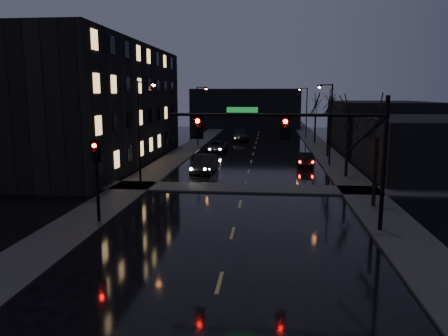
% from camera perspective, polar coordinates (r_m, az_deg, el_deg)
% --- Properties ---
extents(ground, '(160.00, 160.00, 0.00)m').
position_cam_1_polar(ground, '(15.33, -1.47, -17.79)').
color(ground, black).
rests_on(ground, ground).
extents(sidewalk_left, '(3.00, 140.00, 0.12)m').
position_cam_1_polar(sidewalk_left, '(50.05, -6.06, 1.59)').
color(sidewalk_left, '#2D2D2B').
rests_on(sidewalk_left, ground).
extents(sidewalk_right, '(3.00, 140.00, 0.12)m').
position_cam_1_polar(sidewalk_right, '(49.45, 13.60, 1.27)').
color(sidewalk_right, '#2D2D2B').
rests_on(sidewalk_right, ground).
extents(sidewalk_cross, '(40.00, 3.00, 0.12)m').
position_cam_1_polar(sidewalk_cross, '(32.79, 2.62, -2.66)').
color(sidewalk_cross, '#2D2D2B').
rests_on(sidewalk_cross, ground).
extents(apartment_block, '(12.00, 30.00, 12.00)m').
position_cam_1_polar(apartment_block, '(47.17, -17.12, 7.97)').
color(apartment_block, black).
rests_on(apartment_block, ground).
extents(commercial_right_near, '(10.00, 14.00, 5.00)m').
position_cam_1_polar(commercial_right_near, '(42.06, 24.88, 2.56)').
color(commercial_right_near, black).
rests_on(commercial_right_near, ground).
extents(commercial_right_far, '(12.00, 18.00, 6.00)m').
position_cam_1_polar(commercial_right_far, '(63.48, 19.80, 5.45)').
color(commercial_right_far, black).
rests_on(commercial_right_far, ground).
extents(far_block, '(22.00, 10.00, 8.00)m').
position_cam_1_polar(far_block, '(91.66, 2.87, 7.77)').
color(far_block, black).
rests_on(far_block, ground).
extents(signal_mast, '(11.11, 0.41, 7.00)m').
position_cam_1_polar(signal_mast, '(22.69, 11.12, 3.94)').
color(signal_mast, black).
rests_on(signal_mast, ground).
extents(signal_pole_left, '(0.35, 0.41, 4.53)m').
position_cam_1_polar(signal_pole_left, '(24.65, -16.32, -0.18)').
color(signal_pole_left, black).
rests_on(signal_pole_left, ground).
extents(tree_near, '(3.52, 3.52, 8.08)m').
position_cam_1_polar(tree_near, '(28.29, 19.58, 7.41)').
color(tree_near, black).
rests_on(tree_near, ground).
extents(tree_mid_a, '(3.30, 3.30, 7.58)m').
position_cam_1_polar(tree_mid_a, '(38.09, 16.00, 7.45)').
color(tree_mid_a, black).
rests_on(tree_mid_a, ground).
extents(tree_mid_b, '(3.74, 3.74, 8.59)m').
position_cam_1_polar(tree_mid_b, '(49.93, 13.64, 8.90)').
color(tree_mid_b, black).
rests_on(tree_mid_b, ground).
extents(tree_far, '(3.43, 3.43, 7.88)m').
position_cam_1_polar(tree_far, '(63.84, 11.93, 8.59)').
color(tree_far, black).
rests_on(tree_far, ground).
extents(streetlight_l_near, '(1.53, 0.28, 8.00)m').
position_cam_1_polar(streetlight_l_near, '(32.92, -10.72, 5.53)').
color(streetlight_l_near, black).
rests_on(streetlight_l_near, ground).
extents(streetlight_l_far, '(1.53, 0.28, 8.00)m').
position_cam_1_polar(streetlight_l_far, '(59.27, -3.28, 7.46)').
color(streetlight_l_far, black).
rests_on(streetlight_l_far, ground).
extents(streetlight_r_mid, '(1.53, 0.28, 8.00)m').
position_cam_1_polar(streetlight_r_mid, '(43.94, 13.52, 6.43)').
color(streetlight_r_mid, black).
rests_on(streetlight_r_mid, ground).
extents(streetlight_r_far, '(1.53, 0.28, 8.00)m').
position_cam_1_polar(streetlight_r_far, '(71.76, 10.57, 7.70)').
color(streetlight_r_far, black).
rests_on(streetlight_r_far, ground).
extents(oncoming_car_a, '(1.94, 4.31, 1.44)m').
position_cam_1_polar(oncoming_car_a, '(39.72, -2.91, 0.48)').
color(oncoming_car_a, black).
rests_on(oncoming_car_a, ground).
extents(oncoming_car_b, '(1.97, 4.90, 1.58)m').
position_cam_1_polar(oncoming_car_b, '(39.79, -2.49, 0.61)').
color(oncoming_car_b, black).
rests_on(oncoming_car_b, ground).
extents(oncoming_car_c, '(2.36, 4.95, 1.36)m').
position_cam_1_polar(oncoming_car_c, '(53.23, -0.92, 2.80)').
color(oncoming_car_c, black).
rests_on(oncoming_car_c, ground).
extents(oncoming_car_d, '(3.02, 5.86, 1.63)m').
position_cam_1_polar(oncoming_car_d, '(66.69, 2.08, 4.31)').
color(oncoming_car_d, black).
rests_on(oncoming_car_d, ground).
extents(lead_car, '(1.47, 4.19, 1.38)m').
position_cam_1_polar(lead_car, '(44.02, 10.46, 1.20)').
color(lead_car, black).
rests_on(lead_car, ground).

